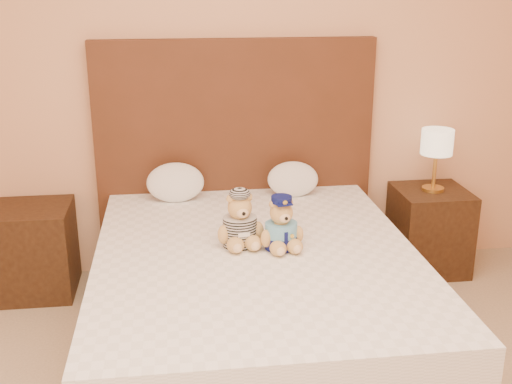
# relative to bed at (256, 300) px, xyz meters

# --- Properties ---
(bed) EXTENTS (1.60, 2.00, 0.55)m
(bed) POSITION_rel_bed_xyz_m (0.00, 0.00, 0.00)
(bed) COLOR white
(bed) RESTS_ON ground
(headboard) EXTENTS (1.75, 0.08, 1.50)m
(headboard) POSITION_rel_bed_xyz_m (0.00, 1.01, 0.47)
(headboard) COLOR #4E2917
(headboard) RESTS_ON ground
(nightstand_left) EXTENTS (0.45, 0.45, 0.55)m
(nightstand_left) POSITION_rel_bed_xyz_m (-1.25, 0.80, -0.00)
(nightstand_left) COLOR #3A2412
(nightstand_left) RESTS_ON ground
(nightstand_right) EXTENTS (0.45, 0.45, 0.55)m
(nightstand_right) POSITION_rel_bed_xyz_m (1.25, 0.80, -0.00)
(nightstand_right) COLOR #3A2412
(nightstand_right) RESTS_ON ground
(lamp) EXTENTS (0.20, 0.20, 0.40)m
(lamp) POSITION_rel_bed_xyz_m (1.25, 0.80, 0.57)
(lamp) COLOR gold
(lamp) RESTS_ON nightstand_right
(teddy_police) EXTENTS (0.27, 0.27, 0.27)m
(teddy_police) POSITION_rel_bed_xyz_m (0.13, 0.01, 0.41)
(teddy_police) COLOR tan
(teddy_police) RESTS_ON bed
(teddy_prisoner) EXTENTS (0.29, 0.28, 0.28)m
(teddy_prisoner) POSITION_rel_bed_xyz_m (-0.07, 0.08, 0.42)
(teddy_prisoner) COLOR tan
(teddy_prisoner) RESTS_ON bed
(pillow_left) EXTENTS (0.35, 0.23, 0.25)m
(pillow_left) POSITION_rel_bed_xyz_m (-0.39, 0.83, 0.40)
(pillow_left) COLOR white
(pillow_left) RESTS_ON bed
(pillow_right) EXTENTS (0.32, 0.21, 0.23)m
(pillow_right) POSITION_rel_bed_xyz_m (0.34, 0.83, 0.39)
(pillow_right) COLOR white
(pillow_right) RESTS_ON bed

